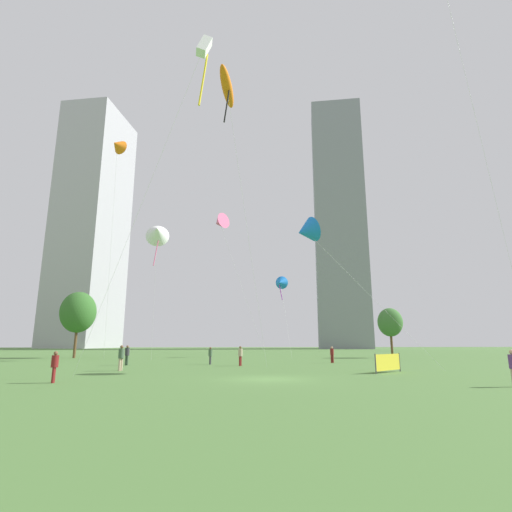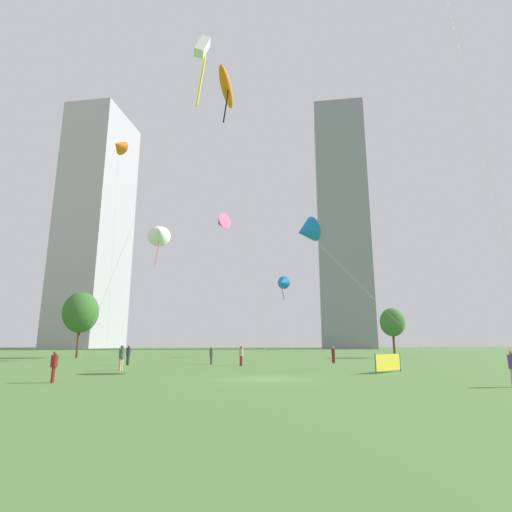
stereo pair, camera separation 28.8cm
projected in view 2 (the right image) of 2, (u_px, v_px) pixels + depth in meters
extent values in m
plane|color=#4C7538|center=(267.00, 379.00, 21.82)|extent=(280.00, 280.00, 0.00)
cylinder|color=maroon|center=(53.00, 375.00, 19.98)|extent=(0.14, 0.14, 0.76)
cylinder|color=maroon|center=(53.00, 375.00, 20.13)|extent=(0.14, 0.14, 0.76)
cylinder|color=maroon|center=(54.00, 361.00, 20.20)|extent=(0.35, 0.35, 0.60)
sphere|color=brown|center=(55.00, 353.00, 20.29)|extent=(0.20, 0.20, 0.20)
cylinder|color=maroon|center=(334.00, 359.00, 39.02)|extent=(0.14, 0.14, 0.77)
cylinder|color=maroon|center=(333.00, 359.00, 39.00)|extent=(0.14, 0.14, 0.77)
cylinder|color=maroon|center=(333.00, 352.00, 39.15)|extent=(0.35, 0.35, 0.61)
sphere|color=tan|center=(333.00, 348.00, 39.24)|extent=(0.21, 0.21, 0.21)
cylinder|color=tan|center=(122.00, 364.00, 28.50)|extent=(0.16, 0.16, 0.87)
cylinder|color=tan|center=(120.00, 365.00, 28.35)|extent=(0.16, 0.16, 0.87)
cylinder|color=#3F593F|center=(122.00, 353.00, 28.59)|extent=(0.40, 0.40, 0.69)
sphere|color=brown|center=(122.00, 347.00, 28.69)|extent=(0.23, 0.23, 0.23)
cylinder|color=#3F593F|center=(127.00, 360.00, 35.23)|extent=(0.16, 0.16, 0.84)
cylinder|color=#3F593F|center=(129.00, 360.00, 35.17)|extent=(0.16, 0.16, 0.84)
cylinder|color=#2D2D33|center=(128.00, 352.00, 35.36)|extent=(0.38, 0.38, 0.66)
sphere|color=brown|center=(129.00, 347.00, 35.46)|extent=(0.23, 0.23, 0.23)
cylinder|color=#2D2D33|center=(211.00, 360.00, 36.45)|extent=(0.14, 0.14, 0.76)
cylinder|color=#2D2D33|center=(211.00, 360.00, 36.30)|extent=(0.14, 0.14, 0.76)
cylinder|color=#3F593F|center=(211.00, 353.00, 36.52)|extent=(0.35, 0.35, 0.60)
sphere|color=brown|center=(211.00, 348.00, 36.61)|extent=(0.21, 0.21, 0.21)
cylinder|color=maroon|center=(241.00, 361.00, 34.15)|extent=(0.15, 0.15, 0.81)
cylinder|color=maroon|center=(242.00, 361.00, 34.29)|extent=(0.15, 0.15, 0.81)
cylinder|color=tan|center=(241.00, 352.00, 34.38)|extent=(0.37, 0.37, 0.64)
sphere|color=brown|center=(241.00, 347.00, 34.47)|extent=(0.22, 0.22, 0.22)
cylinder|color=#593372|center=(512.00, 362.00, 18.23)|extent=(0.37, 0.37, 0.64)
sphere|color=tan|center=(511.00, 352.00, 18.32)|extent=(0.22, 0.22, 0.22)
cylinder|color=silver|center=(134.00, 221.00, 22.26)|extent=(7.51, 7.14, 17.36)
cube|color=white|center=(202.00, 47.00, 20.97)|extent=(0.86, 0.84, 1.42)
cylinder|color=yellow|center=(201.00, 80.00, 20.55)|extent=(0.43, 0.48, 3.32)
cylinder|color=silver|center=(112.00, 260.00, 44.67)|extent=(2.72, 11.44, 22.25)
cone|color=orange|center=(119.00, 146.00, 41.59)|extent=(1.90, 1.73, 1.60)
cylinder|color=silver|center=(375.00, 299.00, 28.54)|extent=(9.84, 0.05, 10.06)
cone|color=blue|center=(306.00, 231.00, 29.18)|extent=(2.31, 2.33, 2.21)
cylinder|color=silver|center=(487.00, 162.00, 24.38)|extent=(9.14, 7.73, 25.78)
cylinder|color=silver|center=(244.00, 290.00, 49.30)|extent=(6.06, 1.88, 16.84)
cone|color=#E5598C|center=(221.00, 222.00, 49.94)|extent=(2.61, 2.59, 2.19)
cylinder|color=silver|center=(156.00, 296.00, 44.50)|extent=(0.40, 3.05, 14.12)
cone|color=white|center=(159.00, 232.00, 44.54)|extent=(2.90, 2.65, 2.96)
cylinder|color=#E5598C|center=(158.00, 251.00, 44.09)|extent=(0.48, 0.65, 3.58)
cylinder|color=silver|center=(288.00, 318.00, 53.29)|extent=(0.67, 4.30, 10.35)
cone|color=blue|center=(283.00, 283.00, 56.45)|extent=(2.30, 2.14, 1.98)
cylinder|color=purple|center=(283.00, 292.00, 56.15)|extent=(0.53, 0.17, 2.18)
cylinder|color=silver|center=(249.00, 240.00, 29.87)|extent=(3.87, 9.65, 19.11)
ellipsoid|color=orange|center=(226.00, 87.00, 27.05)|extent=(1.48, 3.62, 1.65)
cylinder|color=black|center=(226.00, 106.00, 26.74)|extent=(0.39, 0.29, 2.32)
cylinder|color=brown|center=(394.00, 344.00, 51.84)|extent=(0.31, 0.31, 3.47)
ellipsoid|color=#3D7033|center=(392.00, 322.00, 52.45)|extent=(3.25, 3.25, 3.75)
cylinder|color=brown|center=(78.00, 341.00, 51.71)|extent=(0.35, 0.35, 4.30)
ellipsoid|color=#336628|center=(81.00, 312.00, 52.51)|extent=(4.56, 4.56, 5.38)
cube|color=gray|center=(342.00, 222.00, 131.60)|extent=(19.06, 17.87, 82.27)
cube|color=#A8A8AD|center=(96.00, 226.00, 147.19)|extent=(23.57, 29.08, 88.72)
cylinder|color=#4C4C4C|center=(376.00, 364.00, 25.51)|extent=(0.08, 0.08, 1.27)
cylinder|color=#4C4C4C|center=(400.00, 362.00, 27.69)|extent=(0.08, 0.08, 1.27)
cube|color=yellow|center=(388.00, 362.00, 26.61)|extent=(2.58, 2.04, 1.07)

